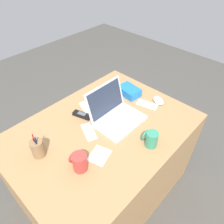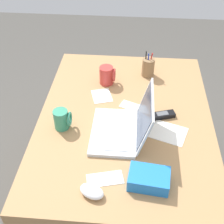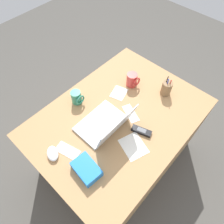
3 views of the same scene
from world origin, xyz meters
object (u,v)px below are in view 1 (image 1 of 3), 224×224
Objects in this scene: coffee_mug_tall at (79,162)px; pen_holder at (38,148)px; snack_bag at (129,91)px; computer_mouse at (158,100)px; laptop at (116,114)px; cordless_phone at (82,115)px; coffee_mug_white at (151,139)px.

coffee_mug_tall is 0.68× the size of pen_holder.
snack_bag is (0.71, 0.24, -0.02)m from coffee_mug_tall.
computer_mouse is at bearing -14.50° from pen_holder.
pen_holder is (-0.53, 0.12, 0.01)m from laptop.
cordless_phone is (-0.14, 0.19, -0.04)m from laptop.
coffee_mug_white reaches higher than cordless_phone.
laptop is 0.54m from pen_holder.
coffee_mug_tall is (-0.42, -0.12, 0.01)m from laptop.
laptop is 0.31m from snack_bag.
coffee_mug_tall reaches higher than coffee_mug_white.
laptop is at bearing -157.44° from snack_bag.
coffee_mug_white is 0.74× the size of cordless_phone.
pen_holder reaches higher than cordless_phone.
computer_mouse is at bearing -31.27° from cordless_phone.
laptop reaches higher than cordless_phone.
snack_bag is at bearing -9.86° from cordless_phone.
computer_mouse is 0.59m from cordless_phone.
laptop reaches higher than coffee_mug_tall.
coffee_mug_white is 0.44m from coffee_mug_tall.
cordless_phone is at bearing 170.14° from snack_bag.
coffee_mug_white is at bearing -125.89° from snack_bag.
coffee_mug_tall is at bearing -131.86° from cordless_phone.
computer_mouse is 0.43m from coffee_mug_white.
pen_holder reaches higher than snack_bag.
pen_holder is at bearing -169.21° from cordless_phone.
coffee_mug_tall is at bearing -66.60° from pen_holder.
laptop is 0.31m from coffee_mug_white.
coffee_mug_tall is 0.75m from snack_bag.
cordless_phone is 0.88× the size of pen_holder.
coffee_mug_white is 0.62× the size of snack_bag.
computer_mouse is 0.24m from snack_bag.
cordless_phone is at bearing 125.72° from laptop.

